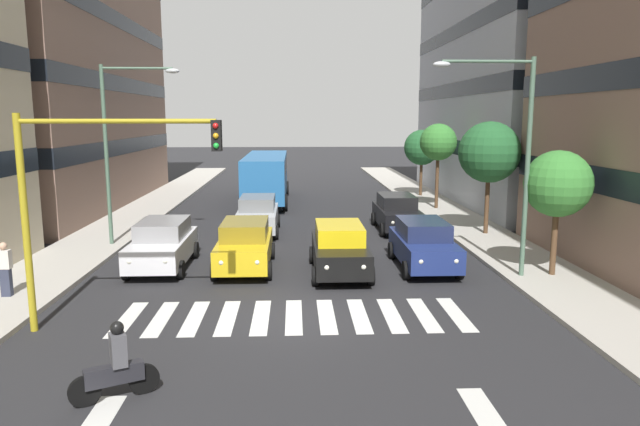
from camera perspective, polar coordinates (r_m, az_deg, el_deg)
ground_plane at (r=16.03m, az=-2.61°, el=-10.21°), size 180.00×180.00×0.00m
sidewalk_left at (r=18.14m, az=25.93°, el=-8.57°), size 3.06×90.00×0.15m
building_left_block_0 at (r=39.63m, az=20.16°, el=13.92°), size 9.77×20.12×17.68m
crosswalk_markings at (r=16.03m, az=-2.61°, el=-10.19°), size 9.45×2.80×0.01m
lane_arrow_0 at (r=11.55m, az=16.18°, el=-18.79°), size 0.50×2.20×0.01m
lane_arrow_1 at (r=11.57m, az=-21.38°, el=-19.02°), size 0.50×2.20×0.01m
car_0 at (r=21.08m, az=10.20°, el=-3.03°), size 2.02×4.44×1.72m
car_1 at (r=20.05m, az=1.95°, el=-3.52°), size 2.02×4.44×1.72m
car_2 at (r=20.79m, az=-7.45°, el=-3.13°), size 2.02×4.44×1.72m
car_3 at (r=21.50m, az=-15.31°, el=-2.97°), size 2.02×4.44×1.72m
car_row2_0 at (r=27.11m, az=-6.20°, el=-0.14°), size 2.02×4.44×1.72m
car_row2_1 at (r=27.81m, az=7.62°, el=0.07°), size 2.02×4.44×1.72m
bus_behind_traffic at (r=36.87m, az=-5.35°, el=3.95°), size 2.78×10.50×3.00m
motorcycle_with_rider at (r=12.09m, az=-19.59°, el=-14.25°), size 1.57×0.84×1.57m
traffic_light_gantry at (r=15.34m, az=-22.46°, el=2.59°), size 4.99×0.36×5.50m
street_lamp_left at (r=19.71m, az=18.48°, el=6.55°), size 3.30×0.28×7.13m
street_lamp_right at (r=25.02m, az=-19.37°, el=7.24°), size 3.18×0.28×7.33m
street_tree_0 at (r=20.52m, az=22.51°, el=2.65°), size 2.20×2.20×4.18m
street_tree_1 at (r=26.95m, az=16.43°, el=5.78°), size 2.75×2.75×5.07m
street_tree_2 at (r=33.90m, az=11.64°, el=6.85°), size 2.11×2.11×4.88m
street_tree_3 at (r=39.35m, az=10.05°, el=6.39°), size 2.37×2.37×4.41m
pedestrian_waiting at (r=19.39m, az=-28.74°, el=-4.82°), size 0.36×0.24×1.63m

